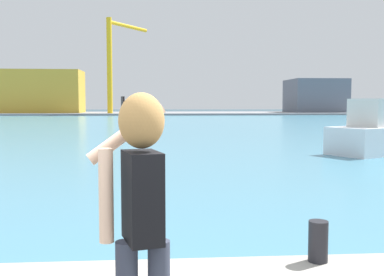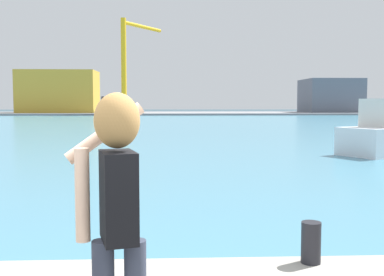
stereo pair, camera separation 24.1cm
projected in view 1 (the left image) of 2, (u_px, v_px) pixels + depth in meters
The scene contains 9 objects.
ground_plane at pixel (158, 123), 52.71m from camera, with size 220.00×220.00×0.00m, color #334751.
harbor_water at pixel (158, 123), 54.69m from camera, with size 140.00×100.00×0.02m, color teal.
far_shore_dock at pixel (157, 113), 94.44m from camera, with size 140.00×20.00×0.38m, color gray.
person_photographer at pixel (140, 202), 2.82m from camera, with size 0.54×0.54×1.74m.
harbor_bollard at pixel (318, 241), 4.83m from camera, with size 0.21×0.21×0.44m, color black.
boat_moored at pixel (384, 134), 21.44m from camera, with size 6.43×4.85×2.53m.
warehouse_left at pixel (43, 92), 91.48m from camera, with size 15.24×8.58×8.42m, color gold.
warehouse_right at pixel (315, 96), 97.45m from camera, with size 11.09×10.91×6.92m, color slate.
port_crane at pixel (114, 56), 87.13m from camera, with size 7.37×10.77×17.85m.
Camera 1 is at (-0.16, -2.82, 2.37)m, focal length 42.88 mm.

